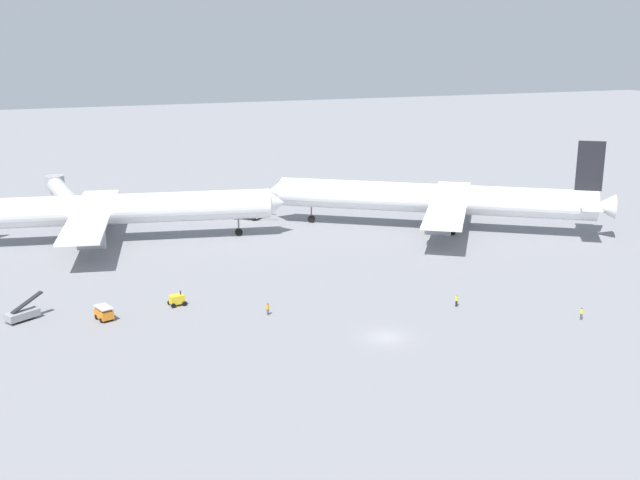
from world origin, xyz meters
name	(u,v)px	position (x,y,z in m)	size (l,w,h in m)	color
ground_plane	(385,337)	(0.00, 0.00, 0.00)	(600.00, 600.00, 0.00)	gray
airliner_at_gate_left	(104,210)	(-26.60, 54.16, 5.50)	(59.54, 38.81, 16.49)	white
airliner_being_pushed	(436,199)	(29.50, 42.75, 5.53)	(53.77, 39.05, 16.61)	white
pushback_tug	(247,212)	(-0.09, 62.30, 1.23)	(7.51, 6.24, 2.91)	white
gse_baggage_cart_trailing	(104,313)	(-30.16, 17.02, 0.86)	(2.37, 3.09, 1.71)	orange
gse_gpu_cart_small	(177,300)	(-20.84, 19.04, 0.79)	(2.36, 1.95, 1.90)	gold
gse_belt_loader_portside	(22,314)	(-39.57, 20.30, 0.83)	(4.85, 3.62, 3.02)	gray
ground_crew_ramp_agent_by_cones	(581,313)	(24.98, -3.16, 0.82)	(0.36, 0.48, 1.58)	#4C4C51
ground_crew_marshaller_foreground	(268,309)	(-10.78, 11.67, 0.81)	(0.36, 0.36, 1.58)	#4C4C51
ground_crew_wing_walker_right	(457,300)	(12.95, 6.27, 0.81)	(0.36, 0.36, 1.57)	black
jet_bridge	(61,192)	(-32.57, 78.33, 4.38)	(5.86, 22.48, 6.16)	#B7B7BC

